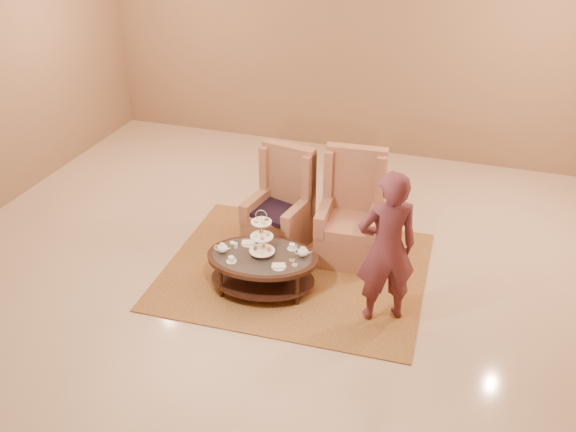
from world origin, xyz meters
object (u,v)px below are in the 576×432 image
(armchair_right, at_px, (351,222))
(armchair_left, at_px, (281,214))
(person, at_px, (387,248))
(tea_table, at_px, (262,262))

(armchair_right, bearing_deg, armchair_left, 178.76)
(armchair_right, xyz_separation_m, person, (0.58, -1.04, 0.38))
(armchair_left, height_order, armchair_right, armchair_right)
(armchair_right, bearing_deg, person, -64.65)
(tea_table, distance_m, armchair_left, 0.95)
(tea_table, bearing_deg, armchair_right, 45.66)
(armchair_left, height_order, person, person)
(person, bearing_deg, armchair_left, -62.47)
(tea_table, bearing_deg, person, -11.24)
(armchair_left, bearing_deg, tea_table, -73.30)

